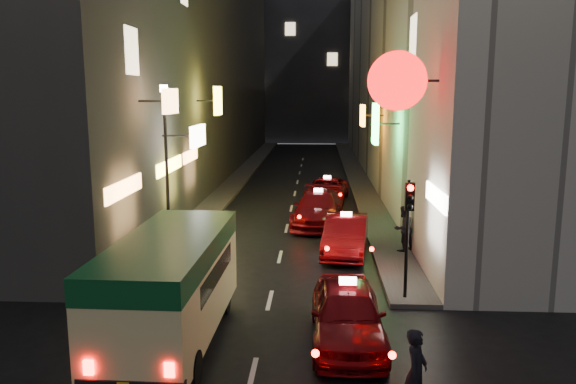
% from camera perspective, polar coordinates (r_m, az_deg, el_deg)
% --- Properties ---
extents(building_left, '(7.57, 52.00, 18.00)m').
position_cam_1_polar(building_left, '(42.48, -10.01, 13.82)').
color(building_left, '#343230').
rests_on(building_left, ground).
extents(building_right, '(8.13, 52.00, 18.00)m').
position_cam_1_polar(building_right, '(41.96, 12.48, 13.79)').
color(building_right, '#BAB4AB').
rests_on(building_right, ground).
extents(building_far, '(30.00, 10.00, 22.00)m').
position_cam_1_polar(building_far, '(73.51, 2.03, 13.87)').
color(building_far, '#34343A').
rests_on(building_far, ground).
extents(sidewalk_left, '(1.50, 52.00, 0.15)m').
position_cam_1_polar(sidewalk_left, '(42.15, -4.66, 1.81)').
color(sidewalk_left, '#484543').
rests_on(sidewalk_left, ground).
extents(sidewalk_right, '(1.50, 52.00, 0.15)m').
position_cam_1_polar(sidewalk_right, '(41.87, 6.95, 1.71)').
color(sidewalk_right, '#484543').
rests_on(sidewalk_right, ground).
extents(minibus, '(2.30, 6.31, 2.70)m').
position_cam_1_polar(minibus, '(14.00, -11.84, -8.46)').
color(minibus, beige).
rests_on(minibus, ground).
extents(taxi_near, '(2.30, 5.50, 1.91)m').
position_cam_1_polar(taxi_near, '(14.13, 6.05, -11.71)').
color(taxi_near, '#68070C').
rests_on(taxi_near, ground).
extents(taxi_second, '(2.80, 5.58, 1.88)m').
position_cam_1_polar(taxi_second, '(21.59, 5.90, -4.06)').
color(taxi_second, '#68070C').
rests_on(taxi_second, ground).
extents(taxi_third, '(2.85, 5.85, 1.97)m').
position_cam_1_polar(taxi_third, '(26.24, 3.08, -1.39)').
color(taxi_third, '#68070C').
rests_on(taxi_third, ground).
extents(taxi_far, '(2.58, 5.00, 1.69)m').
position_cam_1_polar(taxi_far, '(31.93, 3.99, 0.41)').
color(taxi_far, '#68070C').
rests_on(taxi_far, ground).
extents(pedestrian_crossing, '(0.64, 0.75, 1.94)m').
position_cam_1_polar(pedestrian_crossing, '(11.43, 12.90, -16.89)').
color(pedestrian_crossing, black).
rests_on(pedestrian_crossing, ground).
extents(pedestrian_sidewalk, '(0.88, 0.82, 1.99)m').
position_cam_1_polar(pedestrian_sidewalk, '(21.73, 11.64, -3.34)').
color(pedestrian_sidewalk, black).
rests_on(pedestrian_sidewalk, sidewalk_right).
extents(traffic_light, '(0.26, 0.43, 3.50)m').
position_cam_1_polar(traffic_light, '(16.38, 12.16, -2.20)').
color(traffic_light, black).
rests_on(traffic_light, sidewalk_right).
extents(lamp_post, '(0.28, 0.28, 6.22)m').
position_cam_1_polar(lamp_post, '(21.23, -12.26, 3.40)').
color(lamp_post, black).
rests_on(lamp_post, sidewalk_left).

